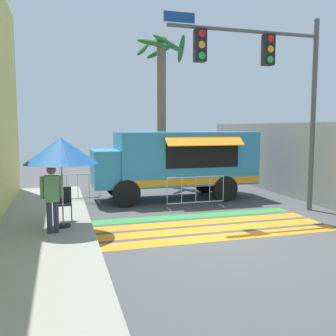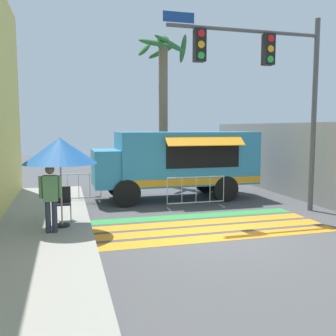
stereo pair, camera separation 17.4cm
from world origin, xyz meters
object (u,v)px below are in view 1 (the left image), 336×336
at_px(palm_tree, 161,89).
at_px(barricade_side, 78,189).
at_px(folding_chair, 64,201).
at_px(vendor_person, 52,195).
at_px(food_truck, 173,160).
at_px(traffic_signal_pole, 269,74).
at_px(barricade_front, 196,192).
at_px(patio_umbrella, 61,151).

bearing_deg(palm_tree, barricade_side, -141.10).
distance_m(folding_chair, vendor_person, 1.25).
relative_size(food_truck, palm_tree, 0.89).
relative_size(food_truck, vendor_person, 3.67).
height_order(food_truck, barricade_side, food_truck).
xyz_separation_m(traffic_signal_pole, palm_tree, (-1.64, 6.34, 0.11)).
relative_size(vendor_person, barricade_side, 1.05).
distance_m(folding_chair, barricade_front, 4.41).
distance_m(vendor_person, barricade_front, 5.13).
bearing_deg(patio_umbrella, folding_chair, 87.02).
distance_m(food_truck, palm_tree, 4.43).
distance_m(folding_chair, barricade_side, 3.12).
bearing_deg(barricade_side, folding_chair, -99.41).
height_order(vendor_person, barricade_front, vendor_person).
xyz_separation_m(folding_chair, barricade_front, (4.24, 1.21, -0.19)).
xyz_separation_m(traffic_signal_pole, patio_umbrella, (-6.09, -0.54, -2.19)).
distance_m(barricade_side, palm_tree, 6.35).
bearing_deg(barricade_side, traffic_signal_pole, -29.84).
relative_size(traffic_signal_pole, folding_chair, 6.58).
xyz_separation_m(patio_umbrella, folding_chair, (0.03, 0.66, -1.38)).
xyz_separation_m(food_truck, barricade_side, (-3.47, 0.14, -0.96)).
relative_size(folding_chair, barricade_side, 0.58).
xyz_separation_m(traffic_signal_pole, barricade_side, (-5.55, 3.18, -3.77)).
xyz_separation_m(folding_chair, palm_tree, (4.42, 6.23, 3.67)).
distance_m(traffic_signal_pole, barricade_front, 4.37).
distance_m(vendor_person, barricade_side, 4.35).
relative_size(food_truck, folding_chair, 6.56).
relative_size(vendor_person, barricade_front, 0.81).
xyz_separation_m(patio_umbrella, barricade_front, (4.27, 1.86, -1.56)).
bearing_deg(traffic_signal_pole, barricade_front, 143.98).
relative_size(barricade_front, palm_tree, 0.30).
bearing_deg(barricade_front, folding_chair, -164.10).
relative_size(patio_umbrella, palm_tree, 0.34).
xyz_separation_m(food_truck, traffic_signal_pole, (2.08, -3.04, 2.81)).
bearing_deg(palm_tree, folding_chair, -125.38).
bearing_deg(folding_chair, palm_tree, 35.04).
relative_size(folding_chair, palm_tree, 0.14).
xyz_separation_m(barricade_front, palm_tree, (0.18, 5.02, 3.86)).
bearing_deg(folding_chair, barricade_front, -3.68).
distance_m(barricade_front, palm_tree, 6.34).
distance_m(vendor_person, palm_tree, 9.36).
height_order(barricade_front, palm_tree, palm_tree).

